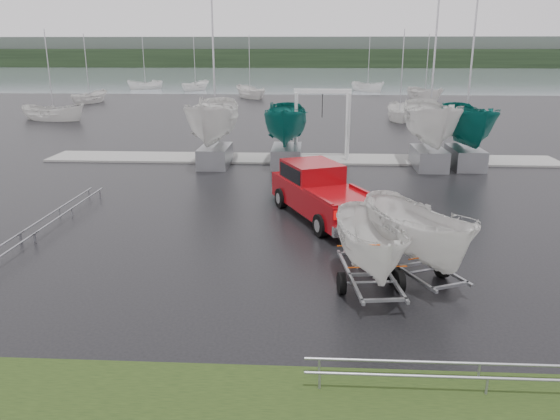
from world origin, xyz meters
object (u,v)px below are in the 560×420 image
(trailer_parked, at_px, (373,199))
(boat_hoist, at_px, (322,115))
(trailer_hitched, at_px, (421,185))
(pickup_truck, at_px, (320,190))

(trailer_parked, height_order, boat_hoist, trailer_parked)
(trailer_parked, xyz_separation_m, boat_hoist, (-1.00, 18.10, 0.08))
(trailer_hitched, bearing_deg, pickup_truck, 90.00)
(trailer_hitched, xyz_separation_m, trailer_parked, (-1.37, -0.81, -0.21))
(pickup_truck, relative_size, trailer_parked, 1.34)
(pickup_truck, bearing_deg, trailer_parked, -103.22)
(trailer_parked, relative_size, boat_hoist, 1.15)
(pickup_truck, bearing_deg, boat_hoist, 64.73)
(trailer_hitched, relative_size, boat_hoist, 1.25)
(trailer_parked, bearing_deg, boat_hoist, 86.09)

